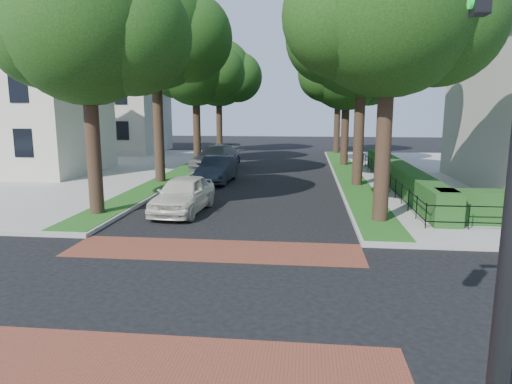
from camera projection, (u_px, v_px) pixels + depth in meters
ground at (187, 292)px, 10.76m from camera, size 120.00×120.00×0.00m
crosswalk_far at (214, 250)px, 13.89m from camera, size 9.00×2.20×0.01m
crosswalk_near at (138, 367)px, 7.63m from camera, size 9.00×2.20×0.01m
grass_strip_ne at (348, 174)px, 28.82m from camera, size 1.60×29.80×0.02m
grass_strip_nw at (182, 171)px, 29.98m from camera, size 1.60×29.80×0.02m
tree_right_near at (392, 10)px, 15.84m from camera, size 7.75×6.67×10.66m
tree_right_mid at (364, 35)px, 23.61m from camera, size 8.25×7.09×11.22m
tree_right_far at (348, 70)px, 32.58m from camera, size 7.25×6.23×9.74m
tree_right_back at (340, 74)px, 41.31m from camera, size 7.50×6.45×10.20m
tree_left_near at (91, 27)px, 17.09m from camera, size 7.50×6.45×10.20m
tree_left_mid at (158, 32)px, 24.72m from camera, size 8.00×6.88×11.48m
tree_left_far at (197, 69)px, 33.72m from camera, size 7.00×6.02×9.86m
tree_left_back at (220, 74)px, 42.48m from camera, size 7.75×6.66×10.44m
hedge_main_road at (399, 175)px, 24.46m from camera, size 1.00×18.00×1.20m
fence_main_road at (383, 177)px, 24.57m from camera, size 0.06×18.00×0.90m
house_left_near at (21, 96)px, 29.11m from camera, size 10.00×9.00×10.14m
house_left_far at (112, 100)px, 42.79m from camera, size 10.00×9.00×10.14m
traffic_signal at (503, 69)px, 5.07m from camera, size 2.17×2.00×8.00m
parked_car_front at (183, 194)px, 18.85m from camera, size 2.09×4.59×1.53m
parked_car_middle at (217, 170)px, 26.42m from camera, size 1.82×4.64×1.50m
parked_car_rear at (216, 158)px, 32.11m from camera, size 3.23×5.97×1.64m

